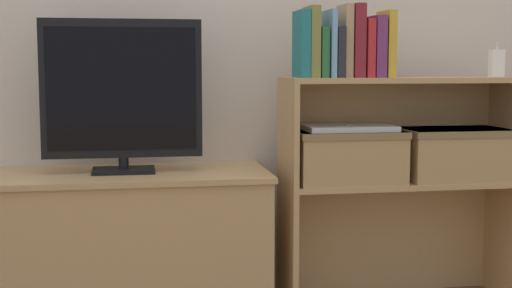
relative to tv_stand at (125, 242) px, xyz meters
name	(u,v)px	position (x,y,z in m)	size (l,w,h in m)	color
tv_stand	(125,242)	(0.00, 0.00, 0.00)	(1.04, 0.45, 0.51)	tan
tv	(122,93)	(0.00, 0.00, 0.54)	(0.56, 0.14, 0.54)	black
bookshelf_lower_tier	(392,222)	(1.01, -0.01, 0.04)	(0.87, 0.29, 0.47)	tan
bookshelf_upper_tier	(395,113)	(1.01, -0.01, 0.46)	(0.87, 0.29, 0.38)	tan
book_teal	(301,44)	(0.62, -0.11, 0.71)	(0.03, 0.15, 0.23)	#1E7075
book_olive	(311,42)	(0.66, -0.11, 0.72)	(0.03, 0.14, 0.25)	olive
book_forest	(321,53)	(0.69, -0.11, 0.68)	(0.03, 0.13, 0.17)	#286638
book_skyblue	(329,44)	(0.72, -0.11, 0.71)	(0.02, 0.15, 0.24)	#709ECC
book_charcoal	(336,53)	(0.75, -0.11, 0.68)	(0.03, 0.15, 0.18)	#232328
book_tan	(345,41)	(0.78, -0.11, 0.72)	(0.03, 0.13, 0.25)	tan
book_maroon	(355,41)	(0.82, -0.11, 0.72)	(0.04, 0.14, 0.26)	maroon
book_crimson	(365,48)	(0.86, -0.11, 0.70)	(0.03, 0.15, 0.21)	#B22328
book_plum	(375,47)	(0.89, -0.11, 0.70)	(0.04, 0.15, 0.22)	#6B2D66
book_mustard	(386,44)	(0.93, -0.11, 0.71)	(0.03, 0.14, 0.24)	gold
baby_monitor	(497,63)	(1.39, -0.07, 0.64)	(0.05, 0.03, 0.13)	white
storage_basket_left	(347,153)	(0.80, -0.08, 0.32)	(0.39, 0.26, 0.19)	tan
storage_basket_right	(454,151)	(1.22, -0.08, 0.32)	(0.39, 0.26, 0.19)	tan
laptop	(347,127)	(0.80, -0.08, 0.41)	(0.32, 0.23, 0.02)	#BCBCC1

